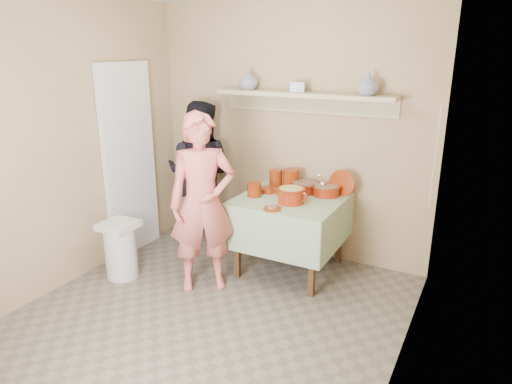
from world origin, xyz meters
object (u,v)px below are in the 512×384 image
Objects in this scene: serving_table at (291,209)px; trash_bin at (121,249)px; person_cook at (203,203)px; cazuela_rice at (291,194)px; person_helper at (200,173)px.

trash_bin is (-1.38, -0.89, -0.36)m from serving_table.
serving_table is (0.56, 0.67, -0.17)m from person_cook.
cazuela_rice is (0.62, 0.52, 0.03)m from person_cook.
serving_table is at bearing 32.82° from trash_bin.
person_cook is at bearing 114.53° from person_helper.
person_helper reaches higher than cazuela_rice.
serving_table is at bearing 158.84° from person_helper.
person_helper is (-0.63, 0.87, -0.01)m from person_cook.
serving_table is 1.74× the size of trash_bin.
person_cook is at bearing -130.23° from serving_table.
person_cook reaches higher than trash_bin.
person_cook is 1.08m from person_helper.
serving_table is at bearing 112.69° from cazuela_rice.
serving_table is at bearing 10.21° from person_cook.
serving_table reaches higher than trash_bin.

